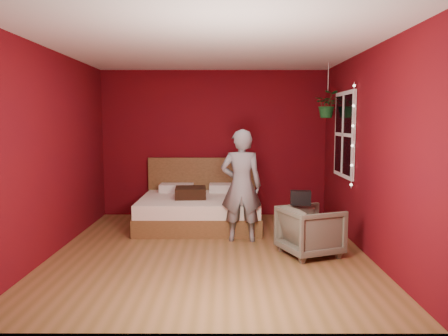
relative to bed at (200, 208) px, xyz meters
The scene contains 10 objects.
floor 1.52m from the bed, 81.72° to the right, with size 4.50×4.50×0.00m, color brown.
room_walls 2.05m from the bed, 81.72° to the right, with size 4.04×4.54×2.62m.
window 2.57m from the bed, 14.85° to the right, with size 0.05×0.97×1.27m.
fairy_lights 2.71m from the bed, 27.10° to the right, with size 0.04×0.04×1.45m.
bed is the anchor object (origin of this frame).
person 1.28m from the bed, 56.72° to the right, with size 0.58×0.38×1.59m, color slate.
armchair 2.23m from the bed, 47.81° to the right, with size 0.67×0.69×0.62m, color #5C5648.
handbag 2.11m from the bed, 47.87° to the right, with size 0.26×0.13×0.18m, color black.
throw_pillow 0.37m from the bed, 127.31° to the right, with size 0.48×0.48×0.17m, color #311B10.
hanging_plant 2.64m from the bed, ahead, with size 0.45×0.42×0.85m.
Camera 1 is at (0.19, -5.59, 1.69)m, focal length 35.00 mm.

